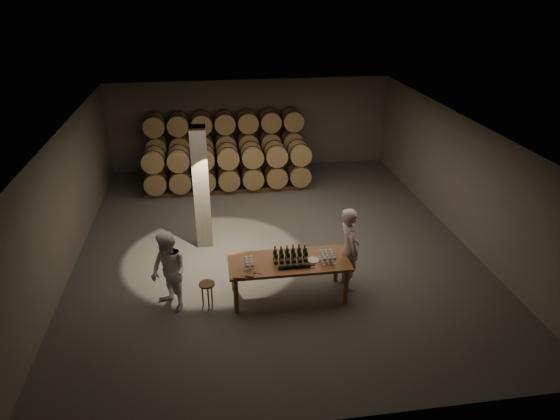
{
  "coord_description": "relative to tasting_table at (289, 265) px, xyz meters",
  "views": [
    {
      "loc": [
        -1.55,
        -11.61,
        6.44
      ],
      "look_at": [
        0.13,
        -0.34,
        1.1
      ],
      "focal_mm": 32.0,
      "sensor_mm": 36.0,
      "label": 1
    }
  ],
  "objects": [
    {
      "name": "person_woman",
      "position": [
        -2.53,
        -0.05,
        0.09
      ],
      "size": [
        1.04,
        1.09,
        1.77
      ],
      "primitive_type": "imported",
      "rotation": [
        0.0,
        0.0,
        -0.95
      ],
      "color": "white",
      "rests_on": "ground"
    },
    {
      "name": "person_man",
      "position": [
        1.38,
        0.19,
        0.18
      ],
      "size": [
        0.52,
        0.75,
        1.96
      ],
      "primitive_type": "imported",
      "rotation": [
        0.0,
        0.0,
        1.64
      ],
      "color": "beige",
      "rests_on": "ground"
    },
    {
      "name": "barrel_stack_back",
      "position": [
        -0.96,
        7.7,
        0.4
      ],
      "size": [
        5.48,
        0.95,
        2.31
      ],
      "color": "brown",
      "rests_on": "ground"
    },
    {
      "name": "plate",
      "position": [
        0.53,
        -0.05,
        0.11
      ],
      "size": [
        0.27,
        0.27,
        0.02
      ],
      "primitive_type": "cylinder",
      "color": "white",
      "rests_on": "tasting_table"
    },
    {
      "name": "glass_cluster_right",
      "position": [
        0.83,
        -0.1,
        0.23
      ],
      "size": [
        0.31,
        0.42,
        0.18
      ],
      "color": "silver",
      "rests_on": "tasting_table"
    },
    {
      "name": "glass_cluster_left",
      "position": [
        -0.86,
        -0.13,
        0.24
      ],
      "size": [
        0.2,
        0.42,
        0.18
      ],
      "color": "silver",
      "rests_on": "tasting_table"
    },
    {
      "name": "notebook_near",
      "position": [
        -0.92,
        -0.41,
        0.12
      ],
      "size": [
        0.3,
        0.27,
        0.03
      ],
      "primitive_type": "cube",
      "rotation": [
        0.0,
        0.0,
        -0.29
      ],
      "color": "brown",
      "rests_on": "tasting_table"
    },
    {
      "name": "stool",
      "position": [
        -1.77,
        -0.1,
        -0.33
      ],
      "size": [
        0.34,
        0.34,
        0.56
      ],
      "rotation": [
        0.0,
        0.0,
        0.14
      ],
      "color": "brown",
      "rests_on": "ground"
    },
    {
      "name": "bottle_cluster",
      "position": [
        0.04,
        0.0,
        0.23
      ],
      "size": [
        0.74,
        0.24,
        0.35
      ],
      "color": "black",
      "rests_on": "tasting_table"
    },
    {
      "name": "barrel_stack_front",
      "position": [
        -0.96,
        6.3,
        0.03
      ],
      "size": [
        5.48,
        0.95,
        1.57
      ],
      "color": "brown",
      "rests_on": "ground"
    },
    {
      "name": "lying_bottles",
      "position": [
        0.08,
        -0.31,
        0.15
      ],
      "size": [
        0.78,
        0.08,
        0.08
      ],
      "color": "black",
      "rests_on": "tasting_table"
    },
    {
      "name": "room",
      "position": [
        -1.8,
        2.7,
        0.8
      ],
      "size": [
        12.0,
        12.0,
        12.0
      ],
      "color": "#595654",
      "rests_on": "ground"
    },
    {
      "name": "notebook_corner",
      "position": [
        -1.09,
        -0.39,
        0.12
      ],
      "size": [
        0.28,
        0.34,
        0.03
      ],
      "primitive_type": "cube",
      "rotation": [
        0.0,
        0.0,
        -0.13
      ],
      "color": "brown",
      "rests_on": "tasting_table"
    },
    {
      "name": "tasting_table",
      "position": [
        0.0,
        0.0,
        0.0
      ],
      "size": [
        2.6,
        1.1,
        0.9
      ],
      "color": "brown",
      "rests_on": "ground"
    },
    {
      "name": "pen",
      "position": [
        -0.72,
        -0.41,
        0.11
      ],
      "size": [
        0.15,
        0.06,
        0.01
      ],
      "primitive_type": "cylinder",
      "rotation": [
        0.0,
        1.57,
        -0.29
      ],
      "color": "black",
      "rests_on": "tasting_table"
    }
  ]
}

